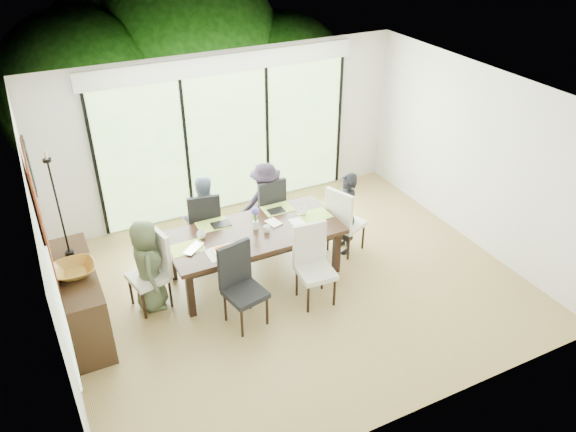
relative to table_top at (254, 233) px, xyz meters
name	(u,v)px	position (x,y,z in m)	size (l,w,h in m)	color
floor	(296,286)	(0.41, -0.47, -0.72)	(6.00, 5.00, 0.01)	brown
ceiling	(298,99)	(0.41, -0.47, 1.99)	(6.00, 5.00, 0.01)	white
wall_back	(226,134)	(0.41, 2.04, 0.63)	(6.00, 0.02, 2.70)	silver
wall_front	(419,320)	(0.41, -2.98, 0.63)	(6.00, 0.02, 2.70)	white
wall_left	(47,262)	(-2.60, -0.47, 0.63)	(0.02, 5.00, 2.70)	white
wall_right	(477,157)	(3.42, -0.47, 0.63)	(0.02, 5.00, 2.70)	silver
glass_doors	(228,143)	(0.41, 2.00, 0.48)	(4.20, 0.02, 2.30)	#598C3F
blinds_header	(223,64)	(0.41, 1.99, 1.78)	(4.40, 0.06, 0.28)	white
mullion_a	(96,168)	(-1.69, 1.99, 0.48)	(0.05, 0.04, 2.30)	black
mullion_b	(187,151)	(-0.29, 1.99, 0.48)	(0.05, 0.04, 2.30)	black
mullion_c	(267,136)	(1.11, 1.99, 0.48)	(0.05, 0.04, 2.30)	black
mullion_d	(339,122)	(2.51, 1.99, 0.48)	(0.05, 0.04, 2.30)	black
side_window	(63,317)	(-2.56, -1.67, 0.78)	(0.02, 0.90, 1.00)	#8CAD7F
deck	(214,187)	(0.41, 2.93, -0.77)	(6.00, 1.80, 0.10)	brown
rail_top	(198,142)	(0.41, 3.73, -0.17)	(6.00, 0.08, 0.06)	brown
foliage_left	(84,95)	(-1.39, 4.73, 0.72)	(3.20, 3.20, 3.20)	#14380F
foliage_mid	(186,55)	(0.81, 5.33, 1.08)	(4.00, 4.00, 4.00)	#14380F
foliage_right	(282,79)	(2.61, 4.53, 0.54)	(2.80, 2.80, 2.80)	#14380F
foliage_far	(131,61)	(-0.19, 6.03, 0.90)	(3.60, 3.60, 3.60)	#14380F
table_top	(254,233)	(0.00, 0.00, 0.00)	(2.40, 1.10, 0.06)	black
table_apron	(254,238)	(0.00, 0.00, -0.09)	(2.20, 0.90, 0.10)	black
table_leg_fl	(190,294)	(-1.08, -0.43, -0.37)	(0.09, 0.09, 0.69)	black
table_leg_fr	(337,252)	(1.08, -0.43, -0.37)	(0.09, 0.09, 0.69)	black
table_leg_bl	(171,259)	(-1.08, 0.43, -0.37)	(0.09, 0.09, 0.69)	black
table_leg_br	(308,223)	(1.08, 0.43, -0.37)	(0.09, 0.09, 0.69)	black
chair_left_end	(147,272)	(-1.50, 0.00, -0.17)	(0.46, 0.46, 1.10)	white
chair_right_end	(347,218)	(1.50, 0.00, -0.17)	(0.46, 0.46, 1.10)	white
chair_far_left	(204,222)	(-0.45, 0.85, -0.17)	(0.46, 0.46, 1.10)	black
chair_far_right	(265,207)	(0.55, 0.85, -0.17)	(0.46, 0.46, 1.10)	black
chair_near_left	(245,288)	(-0.50, -0.87, -0.17)	(0.46, 0.46, 1.10)	black
chair_near_right	(316,267)	(0.50, -0.87, -0.17)	(0.46, 0.46, 1.10)	beige
person_left_end	(148,265)	(-1.48, 0.00, -0.07)	(0.60, 0.38, 1.29)	#465337
person_right_end	(346,213)	(1.48, 0.00, -0.07)	(0.60, 0.38, 1.29)	black
person_far_left	(204,217)	(-0.45, 0.83, -0.07)	(0.60, 0.38, 1.29)	slate
person_far_right	(266,202)	(0.55, 0.83, -0.07)	(0.60, 0.38, 1.29)	#241B29
placemat_left	(187,248)	(-0.95, 0.00, 0.03)	(0.44, 0.32, 0.01)	#A5C345
placemat_right	(315,215)	(0.95, 0.00, 0.03)	(0.44, 0.32, 0.01)	#8DBC43
placemat_far_l	(213,225)	(-0.45, 0.40, 0.03)	(0.44, 0.32, 0.01)	#9FC145
placemat_far_r	(278,209)	(0.55, 0.40, 0.03)	(0.44, 0.32, 0.01)	#96B942
placemat_paper	(224,252)	(-0.55, -0.30, 0.03)	(0.44, 0.32, 0.01)	white
tablet_far_l	(221,224)	(-0.35, 0.35, 0.04)	(0.26, 0.18, 0.01)	black
tablet_far_r	(276,211)	(0.50, 0.35, 0.04)	(0.24, 0.17, 0.01)	black
papers	(301,221)	(0.70, -0.05, 0.03)	(0.30, 0.22, 0.00)	white
platter_base	(224,251)	(-0.55, -0.30, 0.05)	(0.26, 0.26, 0.02)	white
platter_snacks	(224,250)	(-0.55, -0.30, 0.07)	(0.20, 0.20, 0.01)	orange
vase	(256,225)	(0.05, 0.05, 0.09)	(0.08, 0.08, 0.12)	silver
hyacinth_stems	(255,217)	(0.05, 0.05, 0.21)	(0.04, 0.04, 0.16)	#337226
hyacinth_blooms	(255,211)	(0.05, 0.05, 0.31)	(0.11, 0.11, 0.11)	#534CBE
laptop	(197,249)	(-0.85, -0.10, 0.04)	(0.33, 0.21, 0.03)	silver
cup_a	(201,235)	(-0.70, 0.15, 0.08)	(0.12, 0.12, 0.10)	white
cup_b	(267,229)	(0.15, -0.10, 0.08)	(0.10, 0.10, 0.09)	white
cup_c	(302,212)	(0.80, 0.10, 0.08)	(0.12, 0.12, 0.10)	white
book	(269,224)	(0.25, 0.05, 0.04)	(0.16, 0.22, 0.02)	white
sideboard	(81,299)	(-2.35, -0.07, -0.27)	(0.45, 1.61, 0.91)	black
bowl	(74,270)	(-2.35, -0.17, 0.25)	(0.48, 0.48, 0.12)	brown
candlestick_base	(70,253)	(-2.35, 0.28, 0.21)	(0.10, 0.10, 0.04)	black
candlestick_shaft	(59,209)	(-2.35, 0.28, 0.84)	(0.02, 0.02, 1.26)	black
candlestick_pan	(47,160)	(-2.35, 0.28, 1.47)	(0.10, 0.10, 0.03)	black
candle	(46,155)	(-2.35, 0.28, 1.53)	(0.04, 0.04, 0.10)	silver
tapestry	(40,216)	(-2.56, -0.07, 0.98)	(0.02, 1.00, 1.50)	maroon
art_frame	(29,166)	(-2.56, 1.23, 1.03)	(0.03, 0.55, 0.65)	black
art_canvas	(31,166)	(-2.54, 1.23, 1.03)	(0.01, 0.45, 0.55)	#1A5352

